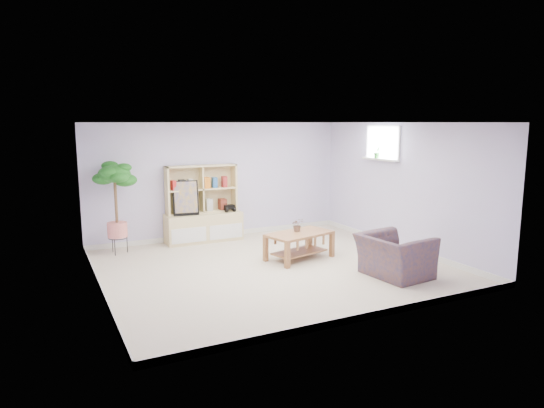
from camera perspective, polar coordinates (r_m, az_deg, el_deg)
name	(u,v)px	position (r m, az deg, el deg)	size (l,w,h in m)	color
floor	(272,267)	(8.20, 0.03, -7.44)	(5.50, 5.00, 0.01)	#C1AF8D
ceiling	(272,122)	(7.84, 0.04, 9.57)	(5.50, 5.00, 0.01)	silver
walls	(272,197)	(7.94, 0.04, 0.88)	(5.51, 5.01, 2.40)	silver
baseboard	(272,264)	(8.19, 0.03, -7.10)	(5.50, 5.00, 0.10)	silver
window	(383,143)	(9.84, 12.95, 7.01)	(0.10, 0.98, 0.68)	silver
window_sill	(380,159)	(9.82, 12.60, 5.14)	(0.14, 1.00, 0.04)	silver
storage_unit	(203,204)	(9.89, -8.08, 0.03)	(1.55, 0.52, 1.55)	#E4C975
poster	(186,198)	(9.69, -10.13, 0.69)	(0.50, 0.12, 0.69)	gold
toy_truck	(229,208)	(10.03, -5.07, -0.44)	(0.30, 0.21, 0.16)	black
coffee_table	(299,246)	(8.64, 3.23, -4.93)	(1.17, 0.64, 0.48)	brown
table_plant	(297,225)	(8.65, 3.01, -2.47)	(0.22, 0.19, 0.24)	#1C611C
floor_tree	(116,208)	(9.29, -17.86, -0.46)	(0.63, 0.63, 1.71)	#21601D
armchair	(395,253)	(7.87, 14.23, -5.60)	(1.02, 0.89, 0.76)	navy
sill_plant	(377,152)	(9.90, 12.23, 5.98)	(0.13, 0.10, 0.23)	#21601D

